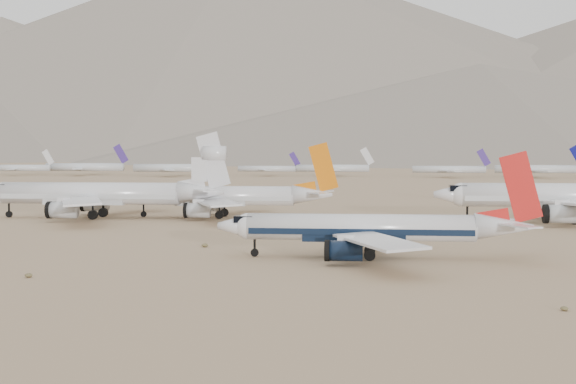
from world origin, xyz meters
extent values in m
plane|color=#977758|center=(0.00, 0.00, 0.00)|extent=(7000.00, 7000.00, 0.00)
cylinder|color=silver|center=(-7.71, 5.13, 4.04)|extent=(29.73, 3.51, 3.51)
cube|color=black|center=(-7.71, 5.13, 3.60)|extent=(29.14, 3.57, 0.79)
sphere|color=silver|center=(-22.57, 5.13, 4.04)|extent=(3.51, 3.51, 3.51)
cube|color=black|center=(-23.10, 5.13, 5.01)|extent=(2.46, 2.28, 0.88)
cone|color=silver|center=(10.67, 5.13, 4.31)|extent=(7.43, 3.51, 3.51)
cube|color=silver|center=(-5.41, -5.30, 3.43)|extent=(11.48, 18.10, 0.55)
cube|color=silver|center=(12.12, 1.71, 4.74)|extent=(4.72, 6.17, 0.21)
cylinder|color=black|center=(-9.36, -2.18, 1.84)|extent=(4.13, 2.53, 2.53)
cube|color=silver|center=(-5.41, 15.56, 3.43)|extent=(11.48, 18.10, 0.55)
cube|color=silver|center=(12.12, 8.54, 4.74)|extent=(4.72, 6.17, 0.21)
cylinder|color=black|center=(-9.36, 12.43, 1.84)|extent=(4.13, 2.53, 2.53)
cube|color=red|center=(12.74, 5.13, 9.43)|extent=(5.64, 0.28, 9.29)
cylinder|color=black|center=(-21.70, 5.13, 0.53)|extent=(1.05, 0.44, 1.05)
cylinder|color=black|center=(-6.47, 2.67, 0.74)|extent=(1.48, 0.88, 1.48)
cylinder|color=black|center=(-6.47, 7.59, 0.74)|extent=(1.48, 0.88, 1.48)
cylinder|color=silver|center=(30.54, 60.34, 5.39)|extent=(38.55, 4.69, 4.69)
cube|color=silver|center=(30.54, 60.34, 4.80)|extent=(37.78, 4.76, 1.05)
sphere|color=silver|center=(11.27, 60.34, 5.39)|extent=(4.69, 4.69, 4.69)
cube|color=black|center=(10.56, 60.34, 6.68)|extent=(3.28, 3.05, 1.17)
cylinder|color=silver|center=(28.40, 50.80, 2.46)|extent=(5.35, 3.37, 3.37)
cube|color=silver|center=(33.52, 73.93, 4.57)|extent=(14.89, 23.46, 0.72)
cylinder|color=silver|center=(28.40, 69.88, 2.46)|extent=(5.35, 3.37, 3.37)
cylinder|color=black|center=(12.44, 60.34, 0.70)|extent=(1.41, 0.59, 1.41)
cylinder|color=black|center=(32.15, 57.06, 0.98)|extent=(1.97, 1.17, 1.97)
cylinder|color=black|center=(32.15, 63.62, 0.98)|extent=(1.97, 1.17, 1.97)
cylinder|color=silver|center=(-38.85, 65.10, 4.63)|extent=(32.93, 4.02, 4.02)
cube|color=silver|center=(-38.85, 65.10, 4.13)|extent=(32.27, 4.09, 0.91)
sphere|color=silver|center=(-55.32, 65.10, 4.63)|extent=(4.02, 4.02, 4.02)
cube|color=black|center=(-55.92, 65.10, 5.74)|extent=(2.82, 2.62, 1.01)
cone|color=silver|center=(-18.50, 65.10, 4.93)|extent=(8.23, 4.02, 4.02)
cube|color=silver|center=(-36.31, 53.48, 3.92)|extent=(12.72, 20.04, 0.62)
cube|color=silver|center=(-16.90, 61.29, 5.43)|extent=(5.23, 6.83, 0.24)
cylinder|color=silver|center=(-40.68, 56.94, 2.11)|extent=(4.57, 2.90, 2.90)
cube|color=silver|center=(-36.31, 76.71, 3.92)|extent=(12.72, 20.04, 0.62)
cube|color=silver|center=(-16.90, 68.90, 5.43)|extent=(5.23, 6.83, 0.24)
cylinder|color=silver|center=(-40.68, 73.25, 2.11)|extent=(4.57, 2.90, 2.90)
cube|color=orange|center=(-16.21, 65.10, 10.64)|extent=(6.24, 0.32, 10.28)
cylinder|color=black|center=(-54.31, 65.10, 0.60)|extent=(1.21, 0.50, 1.21)
cylinder|color=black|center=(-37.48, 62.28, 0.85)|extent=(1.69, 1.01, 1.69)
cylinder|color=black|center=(-37.48, 67.91, 0.85)|extent=(1.69, 1.01, 1.69)
cylinder|color=silver|center=(-64.37, 60.97, 5.20)|extent=(37.74, 4.52, 4.52)
cube|color=silver|center=(-64.37, 60.97, 4.63)|extent=(36.98, 4.59, 1.02)
sphere|color=silver|center=(-83.24, 60.97, 5.20)|extent=(4.52, 4.52, 4.52)
cube|color=black|center=(-83.92, 60.97, 6.44)|extent=(3.16, 2.94, 1.13)
cone|color=silver|center=(-41.05, 60.97, 5.53)|extent=(9.43, 4.52, 4.52)
cube|color=silver|center=(-61.46, 47.71, 4.41)|extent=(14.57, 22.97, 0.70)
cube|color=silver|center=(-39.22, 56.62, 6.10)|extent=(5.99, 7.83, 0.27)
cylinder|color=silver|center=(-66.47, 51.67, 2.37)|extent=(5.24, 3.25, 3.25)
cube|color=silver|center=(-61.46, 74.24, 4.41)|extent=(14.57, 22.97, 0.70)
cube|color=silver|center=(-39.22, 65.32, 6.10)|extent=(5.99, 7.83, 0.27)
cylinder|color=silver|center=(-66.47, 70.27, 2.37)|extent=(5.24, 3.25, 3.25)
cube|color=silver|center=(-38.43, 60.97, 12.05)|extent=(7.15, 0.36, 11.78)
cylinder|color=silver|center=(-38.17, 60.97, 13.51)|extent=(4.72, 2.93, 2.93)
cylinder|color=black|center=(-82.11, 60.97, 0.68)|extent=(1.36, 0.56, 1.36)
cylinder|color=black|center=(-62.80, 57.81, 0.95)|extent=(1.90, 1.13, 1.90)
cylinder|color=black|center=(-62.80, 64.13, 0.95)|extent=(1.90, 1.13, 1.90)
cylinder|color=silver|center=(-203.64, 331.56, 4.18)|extent=(36.00, 3.56, 3.56)
cube|color=silver|center=(-186.70, 331.56, 10.19)|extent=(7.17, 0.36, 9.03)
cube|color=silver|center=(-203.64, 322.24, 3.65)|extent=(9.48, 16.57, 0.36)
cube|color=silver|center=(-203.64, 340.88, 3.65)|extent=(9.48, 16.57, 0.36)
cylinder|color=silver|center=(-167.53, 336.89, 4.61)|extent=(44.71, 4.42, 4.42)
cube|color=#3F2881|center=(-146.49, 336.89, 12.08)|extent=(8.90, 0.44, 11.21)
cube|color=silver|center=(-167.53, 325.32, 3.95)|extent=(11.78, 20.58, 0.44)
cube|color=silver|center=(-167.53, 348.46, 3.95)|extent=(11.78, 20.58, 0.44)
cylinder|color=silver|center=(-112.74, 322.11, 4.55)|extent=(43.49, 4.30, 4.30)
cube|color=#040669|center=(-92.27, 322.11, 11.81)|extent=(8.66, 0.43, 10.91)
cube|color=silver|center=(-112.74, 310.85, 3.90)|extent=(11.46, 20.02, 0.43)
cube|color=silver|center=(-112.74, 333.37, 3.90)|extent=(11.46, 20.02, 0.43)
cylinder|color=silver|center=(-63.39, 333.64, 3.99)|extent=(32.08, 3.17, 3.17)
cube|color=#3F2881|center=(-48.30, 333.64, 9.34)|extent=(6.39, 0.32, 8.05)
cube|color=silver|center=(-63.39, 325.34, 3.51)|extent=(8.45, 14.77, 0.32)
cube|color=silver|center=(-63.39, 341.95, 3.51)|extent=(8.45, 14.77, 0.32)
cylinder|color=silver|center=(-27.60, 333.31, 4.34)|extent=(39.35, 3.89, 3.89)
cube|color=silver|center=(-9.08, 333.31, 10.92)|extent=(7.84, 0.39, 9.87)
cube|color=silver|center=(-27.60, 323.13, 3.76)|extent=(10.37, 18.12, 0.39)
cube|color=silver|center=(-27.60, 343.50, 3.76)|extent=(10.37, 18.12, 0.39)
cylinder|color=silver|center=(32.85, 317.53, 4.23)|extent=(37.02, 3.66, 3.66)
cube|color=#3F2881|center=(50.27, 317.53, 10.41)|extent=(7.37, 0.37, 9.29)
cube|color=silver|center=(32.85, 307.95, 3.68)|extent=(9.75, 17.04, 0.37)
cube|color=silver|center=(32.85, 327.12, 3.68)|extent=(9.75, 17.04, 0.37)
cylinder|color=silver|center=(77.18, 318.92, 4.48)|extent=(42.01, 4.15, 4.15)
cube|color=silver|center=(77.18, 308.05, 3.85)|extent=(11.07, 19.34, 0.42)
cube|color=silver|center=(77.18, 329.79, 3.85)|extent=(11.07, 19.34, 0.42)
cone|color=slate|center=(-800.00, 1560.00, 150.00)|extent=(1800.00, 1800.00, 300.00)
cone|color=slate|center=(-300.00, 1690.00, 235.00)|extent=(2444.00, 2444.00, 470.00)
cone|color=slate|center=(200.00, 1480.00, 120.00)|extent=(1824.00, 1824.00, 240.00)
cone|color=slate|center=(150.00, 1100.00, 70.00)|extent=(1260.00, 1260.00, 140.00)
ellipsoid|color=brown|center=(-44.10, -14.90, 0.25)|extent=(0.84, 0.84, 0.46)
ellipsoid|color=brown|center=(-30.40, 14.40, 0.29)|extent=(0.98, 0.98, 0.54)
ellipsoid|color=brown|center=(10.70, -27.70, 0.21)|extent=(0.70, 0.70, 0.39)
camera|label=1|loc=(-6.15, -99.68, 14.14)|focal=50.00mm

